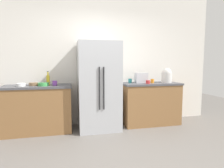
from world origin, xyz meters
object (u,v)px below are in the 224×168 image
bowl_a (34,84)px  cup_a (152,81)px  bottle_a (48,80)px  cup_d (130,81)px  refrigerator (99,86)px  toaster (141,78)px  bowl_b (21,85)px  bowl_c (43,84)px  cup_b (148,82)px  rice_cooker (167,76)px  cup_c (55,83)px

bowl_a → cup_a: bearing=-1.8°
bottle_a → cup_d: 1.71m
refrigerator → bottle_a: 1.01m
toaster → cup_d: 0.25m
bowl_b → bowl_c: (0.40, -0.04, 0.00)m
cup_b → cup_d: cup_d is taller
bowl_b → bottle_a: bearing=16.3°
toaster → cup_b: (0.07, -0.20, -0.07)m
rice_cooker → cup_d: size_ratio=3.49×
toaster → bowl_b: (-2.42, -0.10, -0.08)m
cup_a → cup_d: same height
rice_cooker → cup_b: 0.53m
bottle_a → bowl_a: bearing=-164.2°
toaster → bowl_a: bearing=-179.1°
refrigerator → bottle_a: (-0.99, 0.15, 0.14)m
rice_cooker → bowl_b: rice_cooker is taller
rice_cooker → bowl_b: size_ratio=1.95×
bottle_a → bowl_b: bearing=-163.7°
toaster → bottle_a: size_ratio=0.99×
toaster → bottle_a: (-1.95, 0.04, -0.00)m
cup_c → bottle_a: bearing=134.2°
rice_cooker → bowl_c: (-2.59, -0.06, -0.13)m
cup_a → cup_c: same height
cup_c → cup_d: size_ratio=0.99×
cup_c → cup_a: bearing=-0.4°
cup_c → refrigerator: bearing=-1.0°
refrigerator → bottle_a: size_ratio=6.53×
refrigerator → rice_cooker: refrigerator is taller
bottle_a → cup_c: bottle_a is taller
cup_b → bowl_b: cup_b is taller
cup_c → bowl_a: 0.40m
rice_cooker → cup_c: size_ratio=3.52×
rice_cooker → bowl_a: rice_cooker is taller
cup_d → bowl_b: 2.19m
rice_cooker → bottle_a: rice_cooker is taller
bottle_a → cup_a: 2.17m
cup_c → bowl_c: size_ratio=0.46×
cup_c → bowl_a: bearing=171.0°
refrigerator → cup_b: (1.03, -0.09, 0.07)m
rice_cooker → bowl_b: (-2.99, -0.02, -0.13)m
toaster → bowl_b: size_ratio=1.63×
bottle_a → cup_c: size_ratio=2.97×
cup_d → refrigerator: bearing=-166.6°
toaster → cup_c: 1.82m
refrigerator → cup_b: 1.04m
rice_cooker → cup_c: bearing=-179.4°
toaster → cup_d: bearing=165.4°
bottle_a → cup_d: size_ratio=2.94×
rice_cooker → bowl_c: size_ratio=1.63×
rice_cooker → cup_b: rice_cooker is taller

